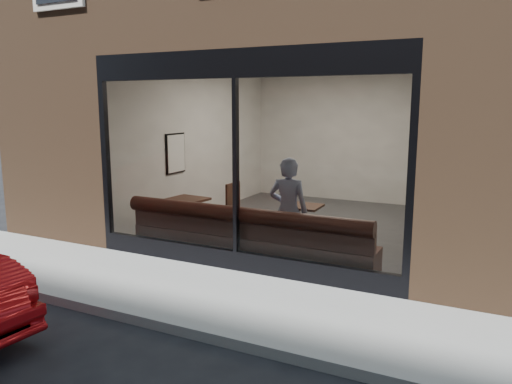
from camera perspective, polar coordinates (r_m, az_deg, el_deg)
The scene contains 20 objects.
ground at distance 5.94m, azimuth -12.10°, elevation -14.55°, with size 120.00×120.00×0.00m, color black.
sidewalk_near at distance 6.68m, azimuth -6.66°, elevation -11.47°, with size 40.00×2.00×0.01m, color gray.
kerb_near at distance 5.88m, azimuth -12.43°, elevation -14.19°, with size 40.00×0.10×0.12m, color gray.
host_building_pier_left at distance 14.17m, azimuth -4.03°, elevation 6.68°, with size 2.50×12.00×3.20m, color brown.
host_building_backfill at distance 15.59m, azimuth 13.85°, elevation 6.73°, with size 5.00×6.00×3.20m, color brown.
cafe_floor at distance 10.10m, azimuth 5.85°, elevation -3.86°, with size 6.00×6.00×0.00m, color #2D2D30.
cafe_ceiling at distance 9.83m, azimuth 6.19°, elevation 14.37°, with size 6.00×6.00×0.00m, color white.
cafe_wall_back at distance 12.67m, azimuth 10.80°, elevation 6.11°, with size 5.00×5.00×0.00m, color beige.
cafe_wall_left at distance 10.96m, azimuth -6.32°, elevation 5.61°, with size 6.00×6.00×0.00m, color beige.
cafe_wall_right at distance 9.27m, azimuth 20.62°, elevation 4.19°, with size 6.00×6.00×0.00m, color beige.
storefront_kick at distance 7.48m, azimuth -2.25°, elevation -7.84°, with size 5.00×0.10×0.30m, color black.
storefront_header at distance 7.13m, azimuth -2.41°, elevation 14.49°, with size 5.00×0.10×0.40m, color black.
storefront_mullion at distance 7.17m, azimuth -2.32°, elevation 2.86°, with size 0.06×0.10×2.50m, color black.
storefront_glass at distance 7.15m, azimuth -2.44°, elevation 2.83°, with size 4.80×4.80×0.00m, color white.
banquette at distance 7.80m, azimuth -0.83°, elevation -6.51°, with size 4.00×0.55×0.45m, color #371A14.
person at distance 7.67m, azimuth 3.70°, elevation -2.17°, with size 0.60×0.40×1.65m, color #9CACD6.
cafe_table_left at distance 9.06m, azimuth -8.03°, elevation -0.88°, with size 0.66×0.66×0.04m, color #331B13.
cafe_table_right at distance 8.43m, azimuth 5.51°, elevation -1.65°, with size 0.56×0.56×0.04m, color #331B13.
cafe_chair_left at distance 9.78m, azimuth -3.57°, elevation -2.97°, with size 0.46×0.46×0.04m, color #331B13.
wall_poster at distance 10.14m, azimuth -9.11°, elevation 4.38°, with size 0.02×0.56×0.74m, color white.
Camera 1 is at (3.43, -4.18, 2.47)m, focal length 35.00 mm.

